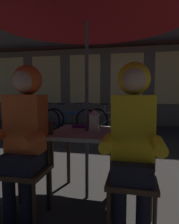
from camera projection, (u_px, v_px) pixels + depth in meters
ground_plane at (87, 197)px, 2.26m from camera, size 60.00×60.00×0.00m
cafe_table at (87, 140)px, 2.19m from camera, size 0.72×0.72×0.74m
patio_umbrella at (87, 1)px, 2.05m from camera, size 2.10×2.10×2.31m
lantern at (94, 120)px, 2.15m from camera, size 0.11×0.11×0.23m
chair_left at (29, 162)px, 1.95m from camera, size 0.40×0.40×0.87m
chair_right at (132, 170)px, 1.75m from camera, size 0.40×0.40×0.87m
person_left_hooded at (25, 126)px, 1.86m from camera, size 0.45×0.56×1.40m
person_right_hooded at (133, 130)px, 1.66m from camera, size 0.45×0.56×1.40m
shopfront_building at (107, 37)px, 7.31m from camera, size 10.00×0.93×6.20m
bicycle_nearest at (37, 119)px, 6.19m from camera, size 1.64×0.45×0.84m
bicycle_second at (70, 119)px, 6.15m from camera, size 1.68×0.08×0.84m
bicycle_third at (114, 120)px, 5.98m from camera, size 1.67×0.27×0.84m
book at (82, 126)px, 2.42m from camera, size 0.21×0.16×0.02m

